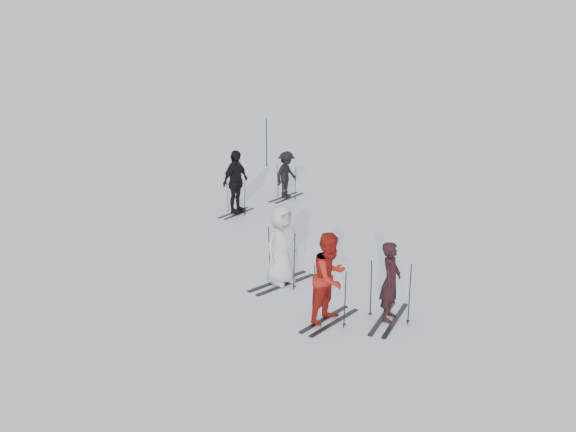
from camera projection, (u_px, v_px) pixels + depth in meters
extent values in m
plane|color=silver|center=(278.00, 266.00, 15.93)|extent=(120.00, 120.00, 0.00)
imported|color=black|center=(390.00, 282.00, 12.77)|extent=(0.49, 0.65, 1.63)
imported|color=maroon|center=(330.00, 279.00, 12.66)|extent=(1.01, 1.11, 1.85)
imported|color=#B2B7BC|center=(282.00, 246.00, 14.57)|extent=(0.97, 1.07, 1.84)
imported|color=black|center=(236.00, 183.00, 20.09)|extent=(0.84, 1.27, 2.00)
imported|color=black|center=(286.00, 175.00, 21.99)|extent=(0.92, 1.18, 1.60)
cylinder|color=black|center=(267.00, 143.00, 26.86)|extent=(0.05, 0.05, 2.04)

